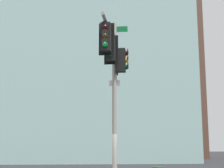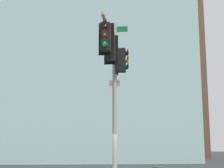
% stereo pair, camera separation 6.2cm
% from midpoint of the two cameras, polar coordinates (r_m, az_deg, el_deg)
% --- Properties ---
extents(signal_pole_assembly, '(1.39, 4.00, 7.21)m').
position_cam_midpoint_polar(signal_pole_assembly, '(13.39, 0.38, 2.83)').
color(signal_pole_assembly, '#9E998C').
rests_on(signal_pole_assembly, ground_plane).
extents(building_brick_nearside, '(27.27, 18.48, 38.66)m').
position_cam_midpoint_polar(building_brick_nearside, '(62.88, 0.58, 5.70)').
color(building_brick_nearside, brown).
rests_on(building_brick_nearside, ground_plane).
extents(building_brick_midblock, '(23.87, 17.32, 40.23)m').
position_cam_midpoint_polar(building_brick_midblock, '(61.37, -5.16, 6.92)').
color(building_brick_midblock, brown).
rests_on(building_brick_midblock, ground_plane).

